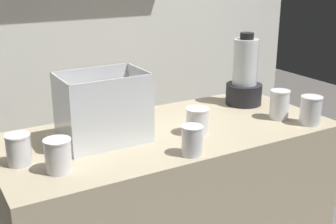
{
  "coord_description": "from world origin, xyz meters",
  "views": [
    {
      "loc": [
        -0.87,
        -1.5,
        1.56
      ],
      "look_at": [
        0.0,
        0.0,
        0.98
      ],
      "focal_mm": 47.74,
      "sensor_mm": 36.0,
      "label": 1
    }
  ],
  "objects": [
    {
      "name": "juice_cup_carrot_rightmost",
      "position": [
        0.57,
        -0.24,
        0.96
      ],
      "size": [
        0.09,
        0.09,
        0.12
      ],
      "color": "white",
      "rests_on": "counter"
    },
    {
      "name": "back_wall_unit",
      "position": [
        -0.0,
        0.77,
        1.27
      ],
      "size": [
        2.6,
        0.24,
        2.5
      ],
      "color": "silver",
      "rests_on": "ground_plane"
    },
    {
      "name": "juice_cup_mango_right",
      "position": [
        0.08,
        -0.1,
        0.95
      ],
      "size": [
        0.09,
        0.09,
        0.11
      ],
      "color": "white",
      "rests_on": "counter"
    },
    {
      "name": "blender_pitcher",
      "position": [
        0.51,
        0.13,
        1.03
      ],
      "size": [
        0.18,
        0.18,
        0.35
      ],
      "color": "black",
      "rests_on": "counter"
    },
    {
      "name": "juice_cup_carrot_far_right",
      "position": [
        0.5,
        -0.12,
        0.96
      ],
      "size": [
        0.09,
        0.09,
        0.13
      ],
      "color": "white",
      "rests_on": "counter"
    },
    {
      "name": "carrot_display_bin",
      "position": [
        -0.27,
        0.03,
        0.99
      ],
      "size": [
        0.33,
        0.22,
        0.27
      ],
      "color": "white",
      "rests_on": "counter"
    },
    {
      "name": "juice_cup_carrot_left",
      "position": [
        -0.51,
        -0.15,
        0.95
      ],
      "size": [
        0.09,
        0.09,
        0.11
      ],
      "color": "white",
      "rests_on": "counter"
    },
    {
      "name": "juice_cup_pomegranate_middle",
      "position": [
        -0.05,
        -0.26,
        0.95
      ],
      "size": [
        0.08,
        0.08,
        0.11
      ],
      "color": "white",
      "rests_on": "counter"
    },
    {
      "name": "counter",
      "position": [
        0.0,
        0.0,
        0.45
      ],
      "size": [
        1.4,
        0.64,
        0.9
      ],
      "primitive_type": "cube",
      "color": "tan",
      "rests_on": "ground_plane"
    },
    {
      "name": "juice_cup_orange_far_left",
      "position": [
        -0.61,
        -0.03,
        0.95
      ],
      "size": [
        0.09,
        0.09,
        0.11
      ],
      "color": "white",
      "rests_on": "counter"
    }
  ]
}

